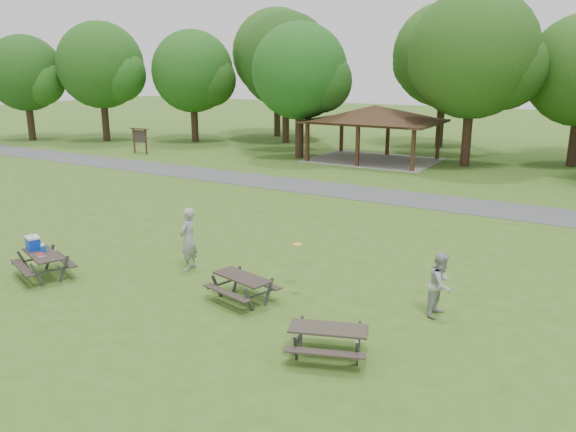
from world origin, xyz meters
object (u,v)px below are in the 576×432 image
(picnic_table_middle, at_px, (242,282))
(frisbee_thrower, at_px, (188,239))
(frisbee_catcher, at_px, (441,284))
(picnic_table_near, at_px, (40,253))

(picnic_table_middle, distance_m, frisbee_thrower, 3.20)
(frisbee_catcher, bearing_deg, picnic_table_near, 114.19)
(picnic_table_near, distance_m, picnic_table_middle, 6.69)
(frisbee_thrower, relative_size, frisbee_catcher, 1.19)
(picnic_table_middle, height_order, frisbee_catcher, frisbee_catcher)
(picnic_table_middle, height_order, frisbee_thrower, frisbee_thrower)
(frisbee_catcher, bearing_deg, frisbee_thrower, 102.30)
(picnic_table_middle, bearing_deg, frisbee_thrower, 157.58)
(picnic_table_near, distance_m, frisbee_catcher, 11.96)
(picnic_table_middle, relative_size, frisbee_catcher, 1.18)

